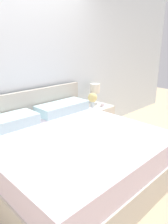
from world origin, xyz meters
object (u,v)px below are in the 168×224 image
(nightstand, at_px, (98,120))
(bed, at_px, (68,155))
(flower_vase, at_px, (93,99))
(teacup, at_px, (102,105))
(table_lamp, at_px, (95,90))

(nightstand, bearing_deg, bed, -152.63)
(bed, xyz_separation_m, flower_vase, (1.13, 0.65, 0.38))
(bed, height_order, nightstand, bed)
(bed, bearing_deg, teacup, 24.42)
(bed, xyz_separation_m, nightstand, (1.29, 0.67, -0.06))
(table_lamp, xyz_separation_m, flower_vase, (-0.19, -0.11, -0.10))
(nightstand, xyz_separation_m, table_lamp, (0.03, 0.10, 0.54))
(flower_vase, distance_m, teacup, 0.27)
(bed, distance_m, nightstand, 1.45)
(nightstand, bearing_deg, flower_vase, -175.42)
(nightstand, height_order, table_lamp, table_lamp)
(nightstand, height_order, teacup, teacup)
(table_lamp, xyz_separation_m, teacup, (0.03, -0.15, -0.25))
(flower_vase, xyz_separation_m, teacup, (0.22, -0.04, -0.15))
(nightstand, relative_size, table_lamp, 1.39)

